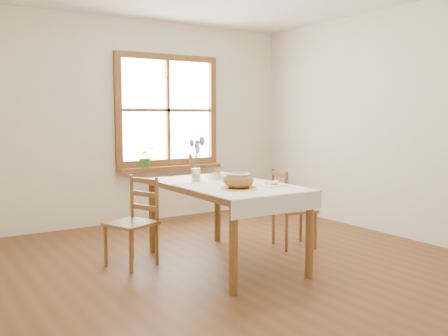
% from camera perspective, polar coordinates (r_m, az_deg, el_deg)
% --- Properties ---
extents(ground, '(5.00, 5.00, 0.00)m').
position_cam_1_polar(ground, '(4.54, 2.09, -11.72)').
color(ground, brown).
rests_on(ground, ground).
extents(room_walls, '(4.60, 5.10, 2.65)m').
position_cam_1_polar(room_walls, '(4.33, 2.18, 10.31)').
color(room_walls, white).
rests_on(room_walls, ground).
extents(window, '(1.46, 0.08, 1.46)m').
position_cam_1_polar(window, '(6.71, -6.48, 6.58)').
color(window, brown).
rests_on(window, ground).
extents(window_sill, '(1.46, 0.20, 0.05)m').
position_cam_1_polar(window_sill, '(6.68, -6.14, 0.05)').
color(window_sill, brown).
rests_on(window_sill, ground).
extents(dining_table, '(0.90, 1.60, 0.75)m').
position_cam_1_polar(dining_table, '(4.63, 0.00, -2.90)').
color(dining_table, brown).
rests_on(dining_table, ground).
extents(table_linen, '(0.91, 0.99, 0.01)m').
position_cam_1_polar(table_linen, '(4.36, 2.16, -2.25)').
color(table_linen, white).
rests_on(table_linen, dining_table).
extents(chair_left, '(0.51, 0.50, 0.82)m').
position_cam_1_polar(chair_left, '(4.67, -10.58, -6.09)').
color(chair_left, brown).
rests_on(chair_left, ground).
extents(chair_right, '(0.48, 0.47, 0.82)m').
position_cam_1_polar(chair_right, '(5.30, 8.03, -4.59)').
color(chair_right, brown).
rests_on(chair_right, ground).
extents(bread_plate, '(0.34, 0.34, 0.02)m').
position_cam_1_polar(bread_plate, '(4.23, 1.67, -2.33)').
color(bread_plate, white).
rests_on(bread_plate, table_linen).
extents(bread_loaf, '(0.26, 0.26, 0.14)m').
position_cam_1_polar(bread_loaf, '(4.22, 1.68, -1.27)').
color(bread_loaf, '#AB7F3C').
rests_on(bread_loaf, bread_plate).
extents(egg_napkin, '(0.24, 0.21, 0.01)m').
position_cam_1_polar(egg_napkin, '(4.47, 5.59, -1.94)').
color(egg_napkin, white).
rests_on(egg_napkin, table_linen).
extents(eggs, '(0.18, 0.17, 0.04)m').
position_cam_1_polar(eggs, '(4.46, 5.59, -1.62)').
color(eggs, white).
rests_on(eggs, egg_napkin).
extents(salt_shaker, '(0.06, 0.06, 0.10)m').
position_cam_1_polar(salt_shaker, '(4.71, -0.18, -0.98)').
color(salt_shaker, white).
rests_on(salt_shaker, table_linen).
extents(pepper_shaker, '(0.07, 0.07, 0.10)m').
position_cam_1_polar(pepper_shaker, '(4.64, 0.17, -1.06)').
color(pepper_shaker, white).
rests_on(pepper_shaker, table_linen).
extents(flower_vase, '(0.10, 0.10, 0.10)m').
position_cam_1_polar(flower_vase, '(4.98, -3.23, -0.71)').
color(flower_vase, white).
rests_on(flower_vase, dining_table).
extents(lavender_bouquet, '(0.16, 0.16, 0.29)m').
position_cam_1_polar(lavender_bouquet, '(4.96, -3.24, 1.54)').
color(lavender_bouquet, '#73589C').
rests_on(lavender_bouquet, flower_vase).
extents(potted_plant, '(0.31, 0.33, 0.21)m').
position_cam_1_polar(potted_plant, '(6.52, -8.93, 1.00)').
color(potted_plant, '#3D722D').
rests_on(potted_plant, window_sill).
extents(amber_bottle, '(0.06, 0.06, 0.15)m').
position_cam_1_polar(amber_bottle, '(6.81, -3.86, 1.03)').
color(amber_bottle, '#9E581D').
rests_on(amber_bottle, window_sill).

